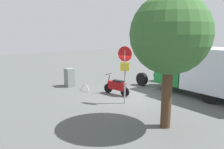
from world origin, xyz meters
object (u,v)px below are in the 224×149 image
(stop_sign, at_px, (125,66))
(utility_cabinet, at_px, (69,77))
(motorcycle, at_px, (117,86))
(bike_rack_hoop, at_px, (85,91))
(box_truck_near, at_px, (209,70))
(street_tree, at_px, (170,35))

(stop_sign, distance_m, utility_cabinet, 5.19)
(motorcycle, distance_m, bike_rack_hoop, 2.19)
(box_truck_near, height_order, utility_cabinet, box_truck_near)
(motorcycle, bearing_deg, street_tree, 150.87)
(box_truck_near, height_order, motorcycle, box_truck_near)
(utility_cabinet, height_order, bike_rack_hoop, utility_cabinet)
(box_truck_near, relative_size, street_tree, 1.55)
(utility_cabinet, bearing_deg, street_tree, -178.45)
(box_truck_near, bearing_deg, utility_cabinet, 34.94)
(street_tree, relative_size, utility_cabinet, 4.03)
(utility_cabinet, bearing_deg, stop_sign, -171.94)
(stop_sign, relative_size, street_tree, 0.59)
(box_truck_near, distance_m, bike_rack_hoop, 7.41)
(stop_sign, xyz_separation_m, utility_cabinet, (4.96, 0.70, -1.35))
(motorcycle, height_order, bike_rack_hoop, motorcycle)
(street_tree, distance_m, bike_rack_hoop, 7.24)
(box_truck_near, relative_size, utility_cabinet, 6.25)
(stop_sign, height_order, street_tree, street_tree)
(utility_cabinet, xyz_separation_m, bike_rack_hoop, (-1.65, -0.28, -0.62))
(street_tree, bearing_deg, stop_sign, -9.15)
(box_truck_near, bearing_deg, stop_sign, 64.16)
(street_tree, bearing_deg, motorcycle, -14.24)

